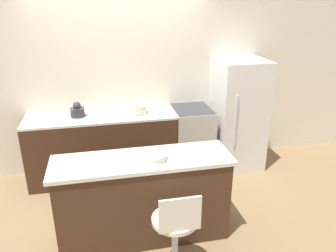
% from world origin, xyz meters
% --- Properties ---
extents(ground_plane, '(14.00, 14.00, 0.00)m').
position_xyz_m(ground_plane, '(0.00, 0.00, 0.00)').
color(ground_plane, '#8E704C').
extents(wall_back, '(8.00, 0.06, 2.60)m').
position_xyz_m(wall_back, '(0.00, 0.68, 1.30)').
color(wall_back, silver).
rests_on(wall_back, ground_plane).
extents(back_counter, '(2.03, 0.63, 0.95)m').
position_xyz_m(back_counter, '(-0.30, 0.34, 0.47)').
color(back_counter, '#422819').
rests_on(back_counter, ground_plane).
extents(kitchen_island, '(1.83, 0.55, 0.94)m').
position_xyz_m(kitchen_island, '(0.08, -1.07, 0.47)').
color(kitchen_island, '#422819').
rests_on(kitchen_island, ground_plane).
extents(oven_range, '(0.56, 0.64, 0.95)m').
position_xyz_m(oven_range, '(1.00, 0.33, 0.47)').
color(oven_range, '#B7B2A8').
rests_on(oven_range, ground_plane).
extents(refrigerator, '(0.70, 0.73, 1.63)m').
position_xyz_m(refrigerator, '(1.70, 0.30, 0.82)').
color(refrigerator, silver).
rests_on(refrigerator, ground_plane).
extents(stool_chair, '(0.42, 0.42, 0.95)m').
position_xyz_m(stool_chair, '(0.28, -1.69, 0.47)').
color(stool_chair, '#B7B7BC').
rests_on(stool_chair, ground_plane).
extents(kettle, '(0.19, 0.19, 0.20)m').
position_xyz_m(kettle, '(-0.60, 0.34, 1.03)').
color(kettle, '#333338').
rests_on(kettle, back_counter).
extents(mixing_bowl, '(0.26, 0.26, 0.11)m').
position_xyz_m(mixing_bowl, '(0.21, 0.34, 1.00)').
color(mixing_bowl, beige).
rests_on(mixing_bowl, back_counter).
extents(fruit_bowl, '(0.30, 0.30, 0.07)m').
position_xyz_m(fruit_bowl, '(0.17, -1.11, 0.97)').
color(fruit_bowl, white).
rests_on(fruit_bowl, kitchen_island).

